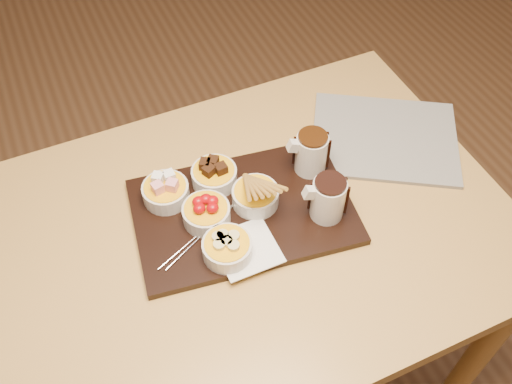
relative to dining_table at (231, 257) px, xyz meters
name	(u,v)px	position (x,y,z in m)	size (l,w,h in m)	color
ground	(238,369)	(0.00, 0.00, -0.65)	(5.00, 5.00, 0.00)	brown
dining_table	(231,257)	(0.00, 0.00, 0.00)	(1.20, 0.80, 0.75)	#B68B43
serving_board	(243,211)	(0.05, 0.03, 0.11)	(0.46, 0.30, 0.02)	black
napkin	(247,249)	(0.01, -0.07, 0.12)	(0.12, 0.12, 0.00)	white
bowl_marshmallows	(166,192)	(-0.09, 0.13, 0.14)	(0.10, 0.10, 0.04)	beige
bowl_cake	(214,176)	(0.02, 0.13, 0.14)	(0.10, 0.10, 0.04)	beige
bowl_strawberries	(206,214)	(-0.03, 0.04, 0.14)	(0.10, 0.10, 0.04)	beige
bowl_biscotti	(255,197)	(0.08, 0.04, 0.14)	(0.10, 0.10, 0.04)	beige
bowl_bananas	(227,249)	(-0.03, -0.06, 0.14)	(0.10, 0.10, 0.04)	beige
pitcher_dark_chocolate	(328,199)	(0.20, -0.05, 0.17)	(0.07, 0.07, 0.10)	silver
pitcher_milk_chocolate	(311,153)	(0.23, 0.08, 0.17)	(0.07, 0.07, 0.10)	silver
fondue_skewers	(205,229)	(-0.05, 0.01, 0.12)	(0.26, 0.03, 0.01)	silver
newspaper	(385,138)	(0.44, 0.10, 0.10)	(0.34, 0.27, 0.01)	beige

